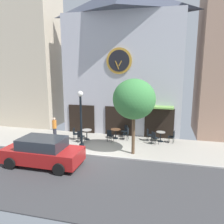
{
  "coord_description": "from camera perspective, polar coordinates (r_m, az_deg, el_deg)",
  "views": [
    {
      "loc": [
        3.78,
        -11.94,
        5.27
      ],
      "look_at": [
        0.29,
        2.3,
        2.32
      ],
      "focal_mm": 35.06,
      "sensor_mm": 36.0,
      "label": 1
    }
  ],
  "objects": [
    {
      "name": "cafe_chair_outer",
      "position": [
        16.37,
        3.84,
        -5.48
      ],
      "size": [
        0.44,
        0.44,
        0.9
      ],
      "color": "black",
      "rests_on": "ground_plane"
    },
    {
      "name": "neighbor_building_left",
      "position": [
        22.07,
        -20.47,
        14.04
      ],
      "size": [
        5.16,
        3.61,
        13.12
      ],
      "color": "beige",
      "rests_on": "ground_plane"
    },
    {
      "name": "street_lamp",
      "position": [
        14.26,
        -8.08,
        -2.13
      ],
      "size": [
        0.36,
        0.36,
        3.87
      ],
      "color": "black",
      "rests_on": "ground_plane"
    },
    {
      "name": "parked_car_red",
      "position": [
        12.77,
        -17.56,
        -9.84
      ],
      "size": [
        4.32,
        2.05,
        1.55
      ],
      "color": "maroon",
      "rests_on": "ground_plane"
    },
    {
      "name": "street_tree",
      "position": [
        13.14,
        5.77,
        3.29
      ],
      "size": [
        2.57,
        2.31,
        4.67
      ],
      "color": "brown",
      "rests_on": "ground_plane"
    },
    {
      "name": "cafe_chair_left_end",
      "position": [
        16.3,
        9.59,
        -5.69
      ],
      "size": [
        0.5,
        0.5,
        0.9
      ],
      "color": "black",
      "rests_on": "ground_plane"
    },
    {
      "name": "cafe_chair_facing_street",
      "position": [
        15.89,
        -8.23,
        -6.09
      ],
      "size": [
        0.45,
        0.45,
        0.9
      ],
      "color": "black",
      "rests_on": "ground_plane"
    },
    {
      "name": "cafe_chair_facing_wall",
      "position": [
        16.23,
        15.48,
        -6.02
      ],
      "size": [
        0.48,
        0.48,
        0.9
      ],
      "color": "black",
      "rests_on": "ground_plane"
    },
    {
      "name": "cafe_chair_near_tree",
      "position": [
        16.59,
        -9.59,
        -5.39
      ],
      "size": [
        0.45,
        0.45,
        0.9
      ],
      "color": "black",
      "rests_on": "ground_plane"
    },
    {
      "name": "ground_plane",
      "position": [
        13.09,
        -4.35,
        -12.5
      ],
      "size": [
        26.37,
        10.38,
        0.13
      ],
      "color": "#9E998E"
    },
    {
      "name": "cafe_table_center_left",
      "position": [
        16.64,
        0.95,
        -5.15
      ],
      "size": [
        0.76,
        0.76,
        0.73
      ],
      "color": "black",
      "rests_on": "ground_plane"
    },
    {
      "name": "clock_building",
      "position": [
        18.34,
        2.88,
        13.53
      ],
      "size": [
        9.42,
        4.32,
        11.55
      ],
      "color": "#B2B2BC",
      "rests_on": "ground_plane"
    },
    {
      "name": "pedestrian_orange",
      "position": [
        16.95,
        -14.76,
        -4.07
      ],
      "size": [
        0.39,
        0.39,
        1.67
      ],
      "color": "#2D2D38",
      "rests_on": "ground_plane"
    },
    {
      "name": "cafe_table_near_door",
      "position": [
        16.5,
        -6.6,
        -5.33
      ],
      "size": [
        0.74,
        0.74,
        0.75
      ],
      "color": "black",
      "rests_on": "ground_plane"
    },
    {
      "name": "cafe_chair_right_end",
      "position": [
        15.93,
        -0.55,
        -5.94
      ],
      "size": [
        0.51,
        0.51,
        0.9
      ],
      "color": "black",
      "rests_on": "ground_plane"
    },
    {
      "name": "cafe_chair_by_entrance",
      "position": [
        17.09,
        3.47,
        -4.74
      ],
      "size": [
        0.56,
        0.56,
        0.9
      ],
      "color": "black",
      "rests_on": "ground_plane"
    },
    {
      "name": "cafe_table_center",
      "position": [
        16.37,
        12.56,
        -5.86
      ],
      "size": [
        0.65,
        0.65,
        0.73
      ],
      "color": "black",
      "rests_on": "ground_plane"
    },
    {
      "name": "cafe_chair_corner",
      "position": [
        15.68,
        11.02,
        -6.43
      ],
      "size": [
        0.57,
        0.57,
        0.9
      ],
      "color": "black",
      "rests_on": "ground_plane"
    }
  ]
}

